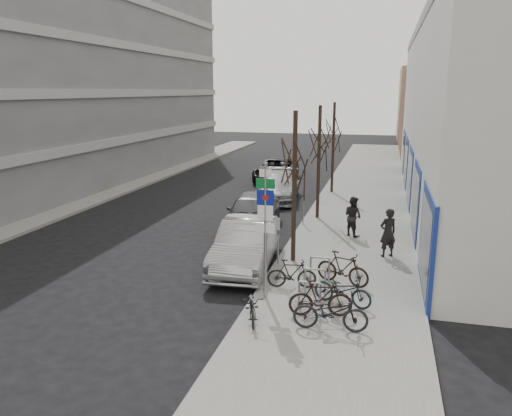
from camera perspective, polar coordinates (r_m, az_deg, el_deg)
The scene contains 25 objects.
ground at distance 15.85m, azimuth -7.54°, elevation -9.70°, with size 120.00×120.00×0.00m, color black.
sidewalk_east at distance 24.28m, azimuth 11.44°, elevation -1.50°, with size 5.00×70.00×0.15m, color slate.
sidewalk_west at distance 29.40m, azimuth -20.27°, elevation 0.50°, with size 3.00×70.00×0.15m, color slate.
brick_building_far at distance 54.04m, azimuth 22.74°, elevation 9.98°, with size 12.00×14.00×8.00m, color brown.
tan_building_far at distance 68.96m, azimuth 21.51°, elevation 11.00°, with size 13.00×12.00×9.00m, color #937A5B.
highway_sign_pole at distance 14.34m, azimuth 1.08°, elevation -1.68°, with size 0.55×0.10×4.20m.
bike_rack at distance 15.23m, azimuth 6.78°, elevation -7.99°, with size 0.66×2.26×0.83m.
tree_near at distance 17.37m, azimuth 4.47°, elevation 6.45°, with size 1.80×1.80×5.50m.
tree_mid at distance 23.77m, azimuth 7.27°, elevation 8.21°, with size 1.80×1.80×5.50m.
tree_far at distance 30.21m, azimuth 8.89°, elevation 9.22°, with size 1.80×1.80×5.50m.
meter_front at distance 17.64m, azimuth 2.56°, elevation -4.02°, with size 0.10×0.08×1.27m.
meter_mid at distance 22.86m, azimuth 5.43°, elevation -0.04°, with size 0.10×0.08×1.27m.
meter_back at distance 28.19m, azimuth 7.23°, elevation 2.46°, with size 0.10×0.08×1.27m.
bike_near_left at distance 13.53m, azimuth -0.41°, elevation -10.92°, with size 0.46×1.52×0.93m, color black.
bike_near_right at distance 13.84m, azimuth 7.39°, elevation -10.15°, with size 0.52×1.75×1.07m, color black.
bike_mid_curb at distance 14.64m, azimuth 9.89°, elevation -8.89°, with size 0.53×1.75×1.07m, color black.
bike_mid_inner at distance 15.66m, azimuth 4.12°, elevation -7.46°, with size 0.46×1.55×0.94m, color black.
bike_far_curb at distance 13.10m, azimuth 8.53°, elevation -11.32°, with size 0.58×1.93×1.18m, color black.
bike_far_inner at distance 16.10m, azimuth 9.89°, elevation -6.77°, with size 0.53×1.79×1.09m, color black.
parked_car_front at distance 17.70m, azimuth -1.14°, elevation -4.18°, with size 1.79×5.14×1.69m, color #A0A0A5.
parked_car_mid at distance 22.35m, azimuth -0.45°, elevation -0.44°, with size 2.03×5.03×1.72m, color #4C4C51.
parked_car_back at distance 28.75m, azimuth 2.61°, elevation 2.49°, with size 2.19×5.39×1.56m, color #97989C.
lane_car at distance 34.93m, azimuth 2.32°, elevation 4.40°, with size 2.58×5.59×1.55m, color black.
pedestrian_near at distance 18.97m, azimuth 14.84°, elevation -2.75°, with size 0.67×0.44×1.83m, color black.
pedestrian_far at distance 21.40m, azimuth 11.01°, elevation -0.90°, with size 0.63×0.43×1.71m, color black.
Camera 1 is at (5.61, -13.48, 6.16)m, focal length 35.00 mm.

